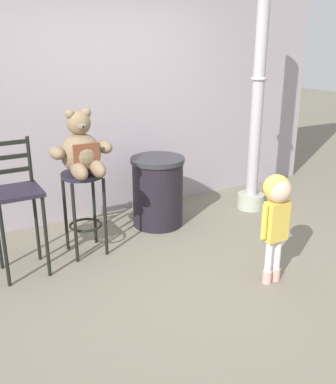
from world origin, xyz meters
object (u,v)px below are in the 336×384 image
at_px(teddy_bear, 82,151).
at_px(bar_chair_empty, 17,199).
at_px(bar_stool_with_teddy, 84,196).
at_px(trash_bin, 158,191).
at_px(child_walking, 277,206).
at_px(lamppost, 256,123).

relative_size(teddy_bear, bar_chair_empty, 0.50).
bearing_deg(bar_stool_with_teddy, teddy_bear, -90.00).
xyz_separation_m(teddy_bear, trash_bin, (0.93, 0.29, -0.64)).
bearing_deg(bar_stool_with_teddy, trash_bin, 15.64).
distance_m(bar_stool_with_teddy, teddy_bear, 0.45).
distance_m(child_walking, bar_chair_empty, 2.20).
height_order(teddy_bear, bar_chair_empty, teddy_bear).
bearing_deg(bar_chair_empty, bar_stool_with_teddy, 7.18).
xyz_separation_m(bar_stool_with_teddy, trash_bin, (0.93, 0.26, -0.19)).
xyz_separation_m(child_walking, trash_bin, (-0.27, 1.57, -0.31)).
bearing_deg(child_walking, teddy_bear, 37.07).
relative_size(bar_stool_with_teddy, bar_chair_empty, 0.68).
height_order(trash_bin, bar_chair_empty, bar_chair_empty).
distance_m(bar_stool_with_teddy, trash_bin, 0.99).
distance_m(child_walking, trash_bin, 1.62).
height_order(lamppost, bar_chair_empty, lamppost).
height_order(bar_stool_with_teddy, lamppost, lamppost).
distance_m(trash_bin, bar_chair_empty, 1.62).
height_order(bar_stool_with_teddy, child_walking, child_walking).
height_order(child_walking, bar_chair_empty, bar_chair_empty).
bearing_deg(trash_bin, lamppost, -5.67).
height_order(trash_bin, lamppost, lamppost).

